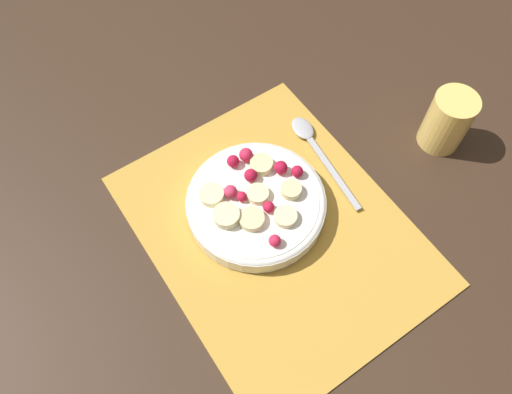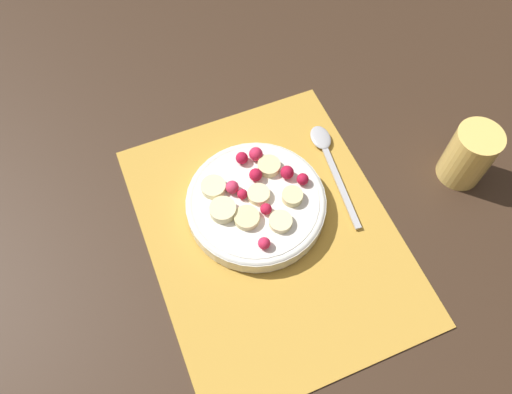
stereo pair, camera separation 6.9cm
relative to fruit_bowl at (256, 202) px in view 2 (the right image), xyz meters
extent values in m
plane|color=#382619|center=(0.04, 0.01, -0.02)|extent=(3.00, 3.00, 0.00)
cube|color=gold|center=(0.04, 0.01, -0.02)|extent=(0.43, 0.34, 0.01)
cylinder|color=silver|center=(0.00, 0.00, -0.01)|extent=(0.20, 0.20, 0.02)
torus|color=silver|center=(0.00, 0.00, 0.00)|extent=(0.20, 0.20, 0.01)
cylinder|color=white|center=(0.00, 0.00, 0.01)|extent=(0.18, 0.18, 0.00)
cylinder|color=beige|center=(-0.04, -0.05, 0.02)|extent=(0.04, 0.04, 0.01)
cylinder|color=beige|center=(0.02, -0.02, 0.02)|extent=(0.05, 0.05, 0.01)
cylinder|color=beige|center=(0.00, 0.01, 0.02)|extent=(0.03, 0.03, 0.01)
cylinder|color=beige|center=(0.02, 0.05, 0.02)|extent=(0.04, 0.04, 0.01)
cylinder|color=beige|center=(-0.04, 0.04, 0.02)|extent=(0.04, 0.04, 0.01)
cylinder|color=beige|center=(0.05, 0.02, 0.02)|extent=(0.04, 0.04, 0.01)
cylinder|color=beige|center=(0.00, -0.05, 0.02)|extent=(0.05, 0.05, 0.01)
sphere|color=#B21433|center=(0.00, 0.07, 0.02)|extent=(0.02, 0.02, 0.02)
sphere|color=#B21433|center=(-0.03, 0.01, 0.02)|extent=(0.02, 0.02, 0.02)
sphere|color=red|center=(0.02, 0.01, 0.02)|extent=(0.02, 0.02, 0.02)
sphere|color=#B21433|center=(-0.07, 0.01, 0.02)|extent=(0.02, 0.02, 0.02)
sphere|color=#DB3356|center=(-0.03, -0.03, 0.02)|extent=(0.02, 0.02, 0.02)
sphere|color=#B21433|center=(-0.02, 0.06, 0.02)|extent=(0.02, 0.02, 0.02)
sphere|color=#D12347|center=(-0.06, 0.03, 0.02)|extent=(0.02, 0.02, 0.02)
sphere|color=#D12347|center=(0.07, -0.02, 0.02)|extent=(0.02, 0.02, 0.02)
sphere|color=red|center=(-0.01, -0.02, 0.02)|extent=(0.01, 0.01, 0.01)
cube|color=#B2B2B7|center=(0.02, 0.13, -0.02)|extent=(0.14, 0.03, 0.00)
ellipsoid|color=#B2B2B7|center=(-0.08, 0.14, -0.01)|extent=(0.05, 0.04, 0.01)
cylinder|color=#F4CC66|center=(0.06, 0.31, 0.02)|extent=(0.07, 0.07, 0.09)
camera|label=1|loc=(0.28, -0.19, 0.62)|focal=35.00mm
camera|label=2|loc=(0.31, -0.13, 0.62)|focal=35.00mm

